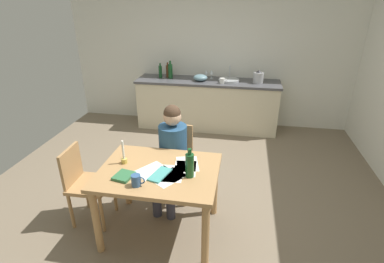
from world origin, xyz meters
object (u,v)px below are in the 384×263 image
(wine_glass_near_sink, at_px, (212,72))
(bottle_vinegar, at_px, (168,71))
(chair_side_empty, at_px, (85,182))
(mixing_bowl, at_px, (200,78))
(person_seated, at_px, (171,150))
(book_magazine, at_px, (124,176))
(book_cookery, at_px, (160,175))
(wine_bottle_on_table, at_px, (190,165))
(coffee_mug, at_px, (136,180))
(sink_unit, at_px, (229,80))
(stovetop_kettle, at_px, (258,77))
(dining_table, at_px, (159,180))
(candlestick, at_px, (124,157))
(teacup_on_counter, at_px, (222,81))
(wine_glass_by_kettle, at_px, (206,72))
(bottle_wine_red, at_px, (170,71))
(bottle_oil, at_px, (160,72))
(chair_at_table, at_px, (175,158))

(wine_glass_near_sink, bearing_deg, bottle_vinegar, -176.14)
(chair_side_empty, bearing_deg, mixing_bowl, 73.18)
(person_seated, xyz_separation_m, book_magazine, (-0.27, -0.70, 0.08))
(book_cookery, xyz_separation_m, wine_bottle_on_table, (0.27, 0.03, 0.11))
(chair_side_empty, distance_m, coffee_mug, 0.85)
(book_cookery, distance_m, bottle_vinegar, 3.06)
(sink_unit, xyz_separation_m, wine_glass_near_sink, (-0.33, 0.15, 0.09))
(wine_glass_near_sink, bearing_deg, mixing_bowl, -131.78)
(stovetop_kettle, distance_m, wine_glass_near_sink, 0.84)
(chair_side_empty, distance_m, book_magazine, 0.66)
(chair_side_empty, xyz_separation_m, coffee_mug, (0.71, -0.33, 0.32))
(coffee_mug, bearing_deg, person_seated, 82.15)
(dining_table, distance_m, wine_glass_near_sink, 2.97)
(candlestick, height_order, teacup_on_counter, candlestick)
(wine_glass_by_kettle, bearing_deg, bottle_wine_red, -168.73)
(candlestick, xyz_separation_m, bottle_oil, (-0.40, 2.76, 0.20))
(candlestick, bearing_deg, bottle_oil, 98.14)
(person_seated, height_order, wine_glass_near_sink, person_seated)
(stovetop_kettle, bearing_deg, bottle_oil, 178.81)
(candlestick, distance_m, wine_glass_near_sink, 2.93)
(chair_side_empty, relative_size, book_magazine, 4.86)
(chair_at_table, height_order, mixing_bowl, mixing_bowl)
(candlestick, distance_m, book_magazine, 0.26)
(dining_table, xyz_separation_m, coffee_mug, (-0.12, -0.28, 0.17))
(wine_glass_by_kettle, bearing_deg, chair_at_table, -91.44)
(book_cookery, bearing_deg, candlestick, 174.96)
(bottle_wine_red, bearing_deg, bottle_vinegar, 133.51)
(teacup_on_counter, bearing_deg, stovetop_kettle, 13.92)
(bottle_wine_red, bearing_deg, teacup_on_counter, -10.30)
(candlestick, distance_m, teacup_on_counter, 2.69)
(person_seated, distance_m, book_cookery, 0.62)
(dining_table, relative_size, wine_bottle_on_table, 3.99)
(chair_side_empty, bearing_deg, person_seated, 30.23)
(bottle_vinegar, relative_size, wine_glass_near_sink, 1.76)
(person_seated, height_order, wine_bottle_on_table, person_seated)
(candlestick, bearing_deg, coffee_mug, -53.67)
(wine_glass_near_sink, relative_size, teacup_on_counter, 1.23)
(bottle_oil, bearing_deg, stovetop_kettle, -1.19)
(teacup_on_counter, bearing_deg, wine_glass_by_kettle, 136.77)
(dining_table, height_order, bottle_vinegar, bottle_vinegar)
(bottle_oil, bearing_deg, coffee_mug, -78.21)
(dining_table, height_order, sink_unit, sink_unit)
(chair_side_empty, bearing_deg, wine_glass_near_sink, 71.11)
(coffee_mug, xyz_separation_m, wine_glass_by_kettle, (0.18, 3.22, 0.21))
(teacup_on_counter, bearing_deg, bottle_vinegar, 166.49)
(candlestick, distance_m, bottle_vinegar, 2.84)
(dining_table, relative_size, wine_glass_near_sink, 7.40)
(wine_bottle_on_table, bearing_deg, coffee_mug, -152.48)
(dining_table, height_order, bottle_oil, bottle_oil)
(coffee_mug, distance_m, mixing_bowl, 3.03)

